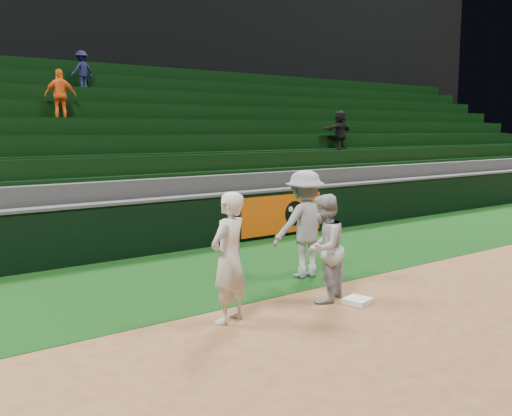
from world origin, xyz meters
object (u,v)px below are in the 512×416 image
at_px(first_base, 358,301).
at_px(base_coach, 305,224).
at_px(first_baseman, 229,258).
at_px(baserunner, 324,248).

relative_size(first_base, base_coach, 0.19).
bearing_deg(first_baseman, baserunner, 156.37).
distance_m(first_base, first_baseman, 2.39).
bearing_deg(base_coach, first_base, 82.61).
relative_size(first_baseman, base_coach, 0.94).
relative_size(first_base, first_baseman, 0.20).
xyz_separation_m(first_base, first_baseman, (-2.14, 0.52, 0.91)).
bearing_deg(first_base, first_baseman, 166.38).
bearing_deg(first_baseman, first_base, 145.37).
bearing_deg(baserunner, first_baseman, -27.07).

